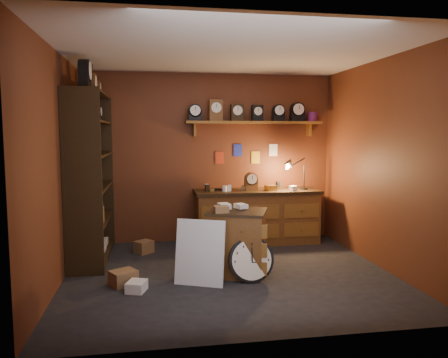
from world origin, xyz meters
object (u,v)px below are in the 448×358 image
workbench (257,213)px  low_cabinet (237,240)px  shelving_unit (88,169)px  big_round_clock (251,260)px

workbench → low_cabinet: bearing=-112.5°
workbench → low_cabinet: workbench is taller
workbench → low_cabinet: size_ratio=2.23×
shelving_unit → workbench: (2.51, 0.49, -0.78)m
workbench → big_round_clock: bearing=-105.8°
shelving_unit → big_round_clock: 2.58m
shelving_unit → low_cabinet: shelving_unit is taller
shelving_unit → big_round_clock: size_ratio=4.78×
shelving_unit → big_round_clock: shelving_unit is taller
shelving_unit → big_round_clock: (2.00, -1.31, -0.99)m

